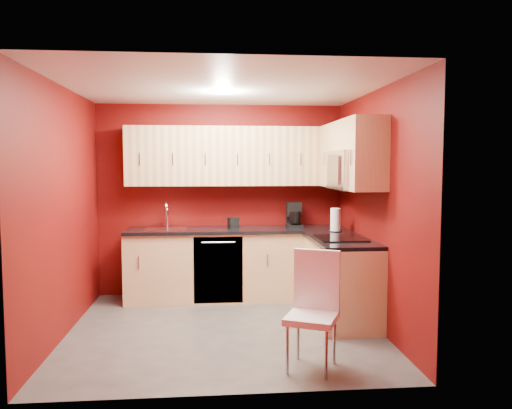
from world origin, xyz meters
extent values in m
plane|color=#54504E|center=(0.00, 0.00, 0.00)|extent=(3.20, 3.20, 0.00)
plane|color=white|center=(0.00, 0.00, 2.50)|extent=(3.20, 3.20, 0.00)
plane|color=#5F0C09|center=(0.00, 1.50, 1.25)|extent=(3.20, 0.00, 3.20)
plane|color=#5F0C09|center=(0.00, -1.50, 1.25)|extent=(3.20, 0.00, 3.20)
plane|color=#5F0C09|center=(-1.60, 0.00, 1.25)|extent=(0.00, 3.00, 3.00)
plane|color=#5F0C09|center=(1.60, 0.00, 1.25)|extent=(0.00, 3.00, 3.00)
cube|color=#DDB87E|center=(0.20, 1.20, 0.43)|extent=(2.80, 0.60, 0.87)
cube|color=#DDB87E|center=(1.30, 0.25, 0.43)|extent=(0.60, 1.30, 0.87)
cube|color=black|center=(0.20, 1.19, 0.89)|extent=(2.80, 0.63, 0.04)
cube|color=black|center=(1.29, 0.23, 0.89)|extent=(0.63, 1.27, 0.04)
cube|color=#DCB97D|center=(0.20, 1.32, 1.83)|extent=(2.80, 0.35, 0.75)
cube|color=#DCB97D|center=(1.43, 0.86, 1.83)|extent=(0.35, 0.57, 0.75)
cube|color=#DCB97D|center=(1.43, -0.29, 1.83)|extent=(0.35, 0.22, 0.75)
cube|color=#DCB97D|center=(1.43, 0.20, 2.04)|extent=(0.35, 0.76, 0.33)
cube|color=silver|center=(1.40, 0.20, 1.66)|extent=(0.40, 0.76, 0.42)
cube|color=black|center=(1.21, 0.20, 1.66)|extent=(0.02, 0.62, 0.33)
cylinder|color=silver|center=(1.19, -0.03, 1.66)|extent=(0.02, 0.02, 0.29)
cube|color=black|center=(1.28, 0.20, 0.92)|extent=(0.50, 0.55, 0.01)
cube|color=silver|center=(-0.70, 1.18, 0.91)|extent=(0.52, 0.42, 0.02)
cylinder|color=silver|center=(-0.70, 1.38, 1.04)|extent=(0.02, 0.02, 0.26)
torus|color=silver|center=(-0.70, 1.31, 1.17)|extent=(0.02, 0.16, 0.16)
cylinder|color=silver|center=(-0.70, 1.24, 1.11)|extent=(0.02, 0.02, 0.12)
cube|color=black|center=(-0.05, 0.91, 0.43)|extent=(0.60, 0.02, 0.82)
cylinder|color=white|center=(0.00, 0.30, 2.48)|extent=(0.20, 0.20, 0.01)
camera|label=1|loc=(-0.13, -5.10, 1.72)|focal=35.00mm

